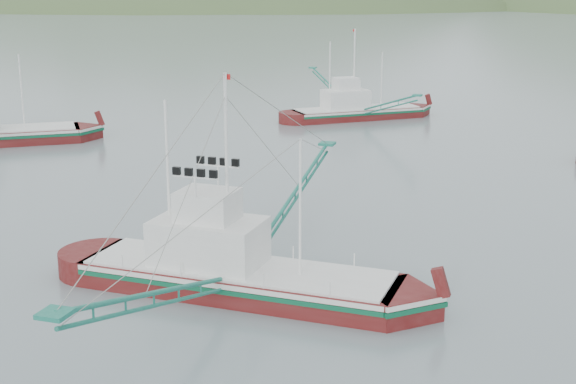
% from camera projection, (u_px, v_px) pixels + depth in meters
% --- Properties ---
extents(ground, '(1200.00, 1200.00, 0.00)m').
position_uv_depth(ground, '(241.00, 307.00, 31.73)').
color(ground, slate).
rests_on(ground, ground).
extents(main_boat, '(13.43, 24.16, 9.77)m').
position_uv_depth(main_boat, '(234.00, 260.00, 32.87)').
color(main_boat, '#500D0D').
rests_on(main_boat, ground).
extents(bg_boat_far, '(17.04, 19.23, 8.90)m').
position_uv_depth(bg_boat_far, '(357.00, 98.00, 74.06)').
color(bg_boat_far, '#500D0D').
rests_on(bg_boat_far, ground).
extents(headland_left, '(448.00, 308.00, 210.00)m').
position_uv_depth(headland_left, '(172.00, 4.00, 416.57)').
color(headland_left, '#42592E').
rests_on(headland_left, ground).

